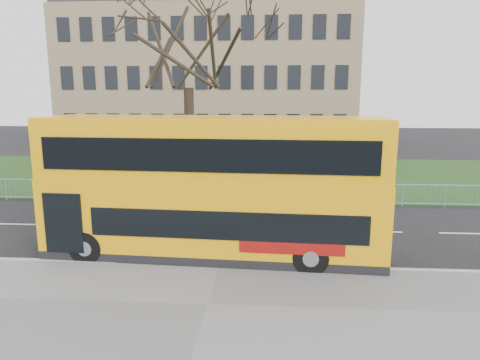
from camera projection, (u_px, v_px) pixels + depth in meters
name	position (u px, v px, depth m)	size (l,w,h in m)	color
ground	(224.00, 251.00, 14.84)	(120.00, 120.00, 0.00)	black
kerb	(219.00, 266.00, 13.31)	(80.00, 0.20, 0.14)	#9B9B9E
grass_verge	(246.00, 175.00, 28.83)	(80.00, 15.40, 0.08)	#1B3513
guard_railing	(238.00, 193.00, 21.20)	(40.00, 0.12, 1.10)	#7BB3DB
bare_tree	(188.00, 68.00, 23.51)	(9.42, 9.42, 13.45)	black
civic_building	(212.00, 80.00, 48.08)	(30.00, 15.00, 14.00)	#8C7059
yellow_bus	(213.00, 184.00, 13.89)	(11.03, 3.18, 4.57)	#FFAD0A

